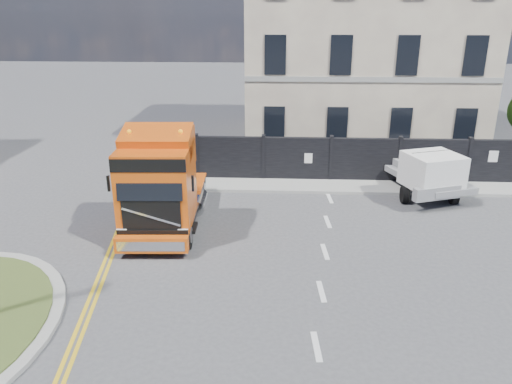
{
  "coord_description": "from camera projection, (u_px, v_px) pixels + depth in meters",
  "views": [
    {
      "loc": [
        1.74,
        -12.44,
        7.38
      ],
      "look_at": [
        0.99,
        2.57,
        1.8
      ],
      "focal_mm": 35.0,
      "sensor_mm": 36.0,
      "label": 1
    }
  ],
  "objects": [
    {
      "name": "ground",
      "position": [
        217.0,
        281.0,
        14.3
      ],
      "size": [
        120.0,
        120.0,
        0.0
      ],
      "primitive_type": "plane",
      "color": "#424244",
      "rests_on": "ground"
    },
    {
      "name": "hoarding_fence",
      "position": [
        388.0,
        161.0,
        22.07
      ],
      "size": [
        18.8,
        0.25,
        2.0
      ],
      "color": "black",
      "rests_on": "ground"
    },
    {
      "name": "georgian_building",
      "position": [
        359.0,
        38.0,
        27.45
      ],
      "size": [
        12.3,
        10.3,
        12.8
      ],
      "color": "beige",
      "rests_on": "ground"
    },
    {
      "name": "pavement_far",
      "position": [
        378.0,
        187.0,
        21.58
      ],
      "size": [
        20.0,
        1.6,
        0.12
      ],
      "primitive_type": "cube",
      "color": "gray",
      "rests_on": "ground"
    },
    {
      "name": "truck",
      "position": [
        161.0,
        188.0,
        16.92
      ],
      "size": [
        2.55,
        6.17,
        3.64
      ],
      "rotation": [
        0.0,
        0.0,
        0.05
      ],
      "color": "black",
      "rests_on": "ground"
    },
    {
      "name": "flatbed_pickup",
      "position": [
        427.0,
        173.0,
        20.17
      ],
      "size": [
        3.45,
        5.33,
        2.03
      ],
      "rotation": [
        0.0,
        0.0,
        0.34
      ],
      "color": "gray",
      "rests_on": "ground"
    }
  ]
}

